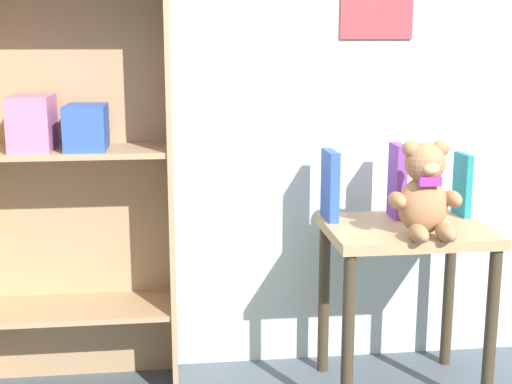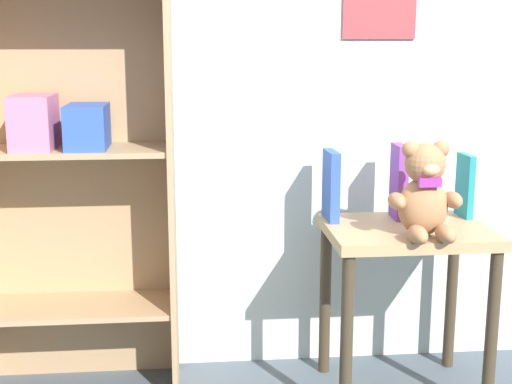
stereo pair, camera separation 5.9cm
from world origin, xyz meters
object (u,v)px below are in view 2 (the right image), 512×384
Objects in this scene: bookshelf_side at (63,120)px; book_standing_blue at (331,185)px; display_table at (406,258)px; teddy_bear at (425,194)px; book_standing_teal at (465,186)px; book_standing_purple at (399,182)px.

book_standing_blue is at bearing -2.82° from bookshelf_side.
teddy_bear is at bearing -84.13° from display_table.
bookshelf_side is at bearing 176.21° from book_standing_teal.
book_standing_purple reaches higher than book_standing_blue.
book_standing_blue is at bearing 177.91° from book_standing_teal.
display_table is 2.48× the size of book_standing_blue.
book_standing_teal is at bearing 1.64° from book_standing_purple.
book_standing_blue reaches higher than book_standing_teal.
display_table is 0.34m from book_standing_teal.
teddy_bear is 1.18× the size of book_standing_purple.
book_standing_teal reaches higher than display_table.
teddy_bear is (0.01, -0.12, 0.25)m from display_table.
display_table is (1.12, -0.16, -0.45)m from bookshelf_side.
bookshelf_side reaches higher than book_standing_purple.
bookshelf_side is 1.22m from display_table.
book_standing_teal is at bearing -1.66° from book_standing_blue.
book_standing_purple is at bearing 93.00° from teddy_bear.
book_standing_blue is at bearing -178.83° from book_standing_purple.
teddy_bear is at bearing -45.26° from book_standing_blue.
bookshelf_side is 7.68× the size of book_standing_teal.
book_standing_teal is (1.35, -0.05, -0.24)m from bookshelf_side.
display_table is 0.27m from teddy_bear.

